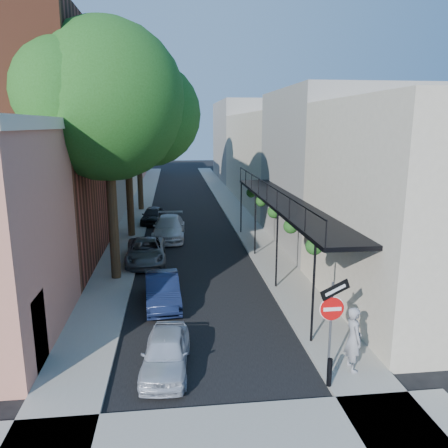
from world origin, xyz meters
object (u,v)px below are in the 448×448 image
object	(u,v)px
bollard	(329,372)
parked_car_b	(162,290)
parked_car_c	(146,251)
oak_mid	(133,125)
pedestrian	(353,339)
oak_near	(118,105)
sign_post	(332,312)
parked_car_e	(153,215)
oak_far	(143,109)
parked_car_a	(166,352)
parked_car_d	(169,228)

from	to	relation	value
bollard	parked_car_b	size ratio (longest dim) A/B	0.21
parked_car_c	oak_mid	bearing A→B (deg)	96.38
pedestrian	oak_near	bearing A→B (deg)	36.98
bollard	oak_mid	distance (m)	19.96
sign_post	parked_car_e	xyz separation A→B (m)	(-5.76, 20.85, -1.43)
oak_far	parked_car_a	distance (m)	26.48
parked_car_e	oak_near	bearing A→B (deg)	-86.89
bollard	parked_car_a	distance (m)	4.65
oak_mid	oak_far	bearing A→B (deg)	89.59
parked_car_a	pedestrian	distance (m)	5.42
oak_mid	parked_car_e	xyz separation A→B (m)	(0.82, 3.59, -6.45)
oak_near	parked_car_a	world-z (taller)	oak_near
oak_far	sign_post	bearing A→B (deg)	-76.09
parked_car_c	parked_car_a	bearing A→B (deg)	-85.67
bollard	parked_car_a	xyz separation A→B (m)	(-4.40, 1.51, 0.04)
parked_car_c	oak_near	bearing A→B (deg)	-111.71
bollard	parked_car_d	world-z (taller)	parked_car_d
parked_car_a	oak_mid	bearing A→B (deg)	101.71
parked_car_d	parked_car_c	bearing A→B (deg)	-100.87
parked_car_e	parked_car_a	bearing A→B (deg)	-79.62
parked_car_d	oak_far	bearing A→B (deg)	103.81
parked_car_b	oak_mid	bearing A→B (deg)	95.17
parked_car_d	parked_car_e	bearing A→B (deg)	107.70
oak_far	parked_car_c	bearing A→B (deg)	-86.96
parked_car_d	pedestrian	world-z (taller)	pedestrian
parked_car_b	parked_car_d	xyz separation A→B (m)	(0.20, 10.49, 0.08)
sign_post	oak_near	distance (m)	12.77
sign_post	parked_car_e	distance (m)	21.67
parked_car_a	parked_car_b	world-z (taller)	parked_car_b
bollard	sign_post	bearing A→B (deg)	71.44
oak_mid	parked_car_a	bearing A→B (deg)	-82.91
oak_near	parked_car_b	size ratio (longest dim) A/B	3.06
oak_mid	parked_car_c	world-z (taller)	oak_mid
bollard	parked_car_b	xyz separation A→B (m)	(-4.60, 6.36, 0.09)
oak_near	parked_car_a	xyz separation A→B (m)	(1.97, -8.25, -7.32)
oak_near	parked_car_a	bearing A→B (deg)	-76.59
bollard	pedestrian	distance (m)	1.30
bollard	pedestrian	xyz separation A→B (m)	(0.94, 0.72, 0.56)
parked_car_c	parked_car_d	distance (m)	5.00
sign_post	oak_mid	size ratio (longest dim) A/B	0.29
oak_near	parked_car_a	distance (m)	11.20
parked_car_e	sign_post	bearing A→B (deg)	-67.65
oak_near	parked_car_e	size ratio (longest dim) A/B	3.21
pedestrian	sign_post	bearing A→B (deg)	105.44
parked_car_c	parked_car_d	size ratio (longest dim) A/B	0.91
parked_car_a	pedestrian	size ratio (longest dim) A/B	1.72
oak_near	parked_car_c	size ratio (longest dim) A/B	2.63
sign_post	pedestrian	size ratio (longest dim) A/B	1.56
parked_car_c	sign_post	bearing A→B (deg)	-65.60
oak_far	pedestrian	distance (m)	27.99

